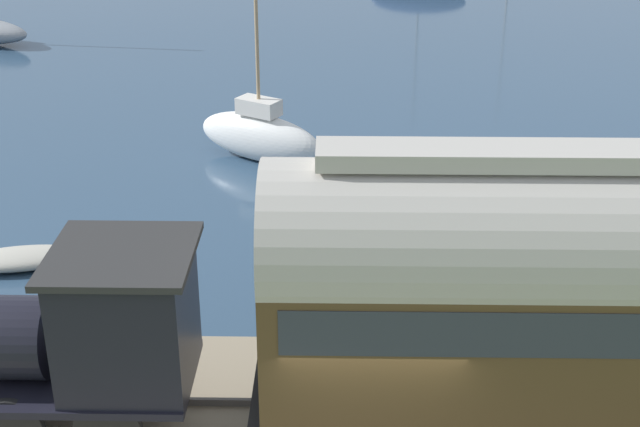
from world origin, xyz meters
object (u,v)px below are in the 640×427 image
steam_locomotive (42,333)px  passenger_coach (584,286)px  sailboat_white (260,134)px  rowboat_off_pier (560,228)px  rowboat_far_out (21,259)px

steam_locomotive → passenger_coach: size_ratio=0.61×
steam_locomotive → sailboat_white: bearing=-9.6°
passenger_coach → rowboat_off_pier: 8.49m
rowboat_far_out → rowboat_off_pier: (1.76, -12.06, 0.00)m
passenger_coach → rowboat_far_out: passenger_coach is taller
steam_locomotive → passenger_coach: (0.00, -7.76, 0.87)m
rowboat_far_out → rowboat_off_pier: 12.18m
steam_locomotive → rowboat_off_pier: steam_locomotive is taller
sailboat_white → rowboat_off_pier: sailboat_white is taller
passenger_coach → rowboat_far_out: size_ratio=3.16×
steam_locomotive → sailboat_white: (12.60, -2.13, -1.36)m
rowboat_far_out → rowboat_off_pier: size_ratio=1.25×
passenger_coach → rowboat_off_pier: passenger_coach is taller
passenger_coach → rowboat_far_out: 12.29m
passenger_coach → rowboat_far_out: (6.06, 10.32, -2.81)m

